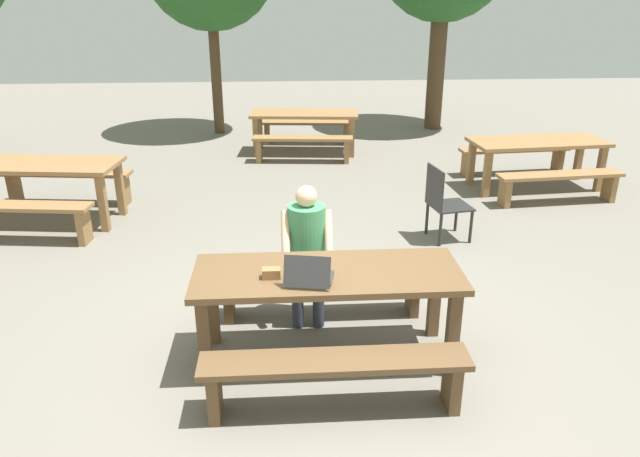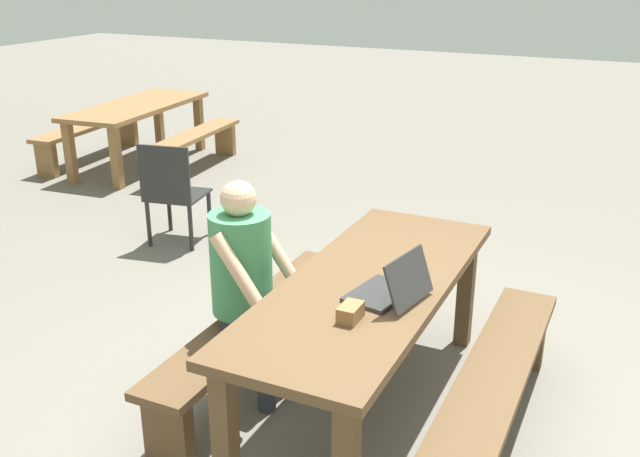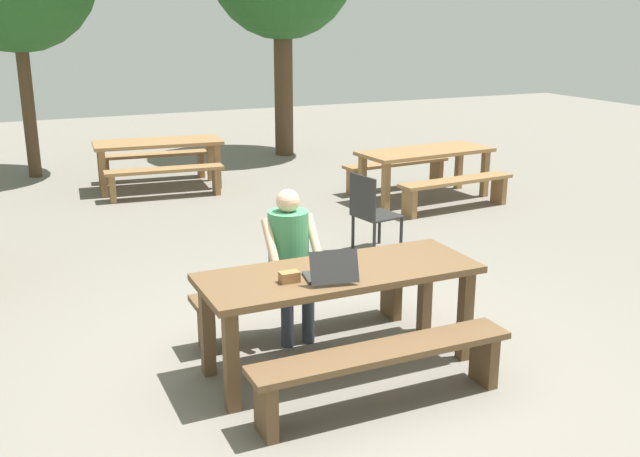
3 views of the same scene
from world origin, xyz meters
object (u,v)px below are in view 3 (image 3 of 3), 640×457
small_pouch (289,277)px  picnic_table_mid (425,157)px  person_seated (290,253)px  picnic_table_front (339,285)px  laptop (331,273)px  picnic_table_rear (158,148)px  plastic_chair (371,212)px

small_pouch → picnic_table_mid: 5.68m
small_pouch → picnic_table_mid: size_ratio=0.07×
person_seated → picnic_table_mid: (3.49, 3.52, -0.11)m
picnic_table_front → laptop: bearing=-131.3°
small_pouch → picnic_table_rear: (0.51, 6.46, -0.19)m
laptop → small_pouch: size_ratio=2.88×
picnic_table_front → plastic_chair: size_ratio=2.33×
plastic_chair → picnic_table_rear: plastic_chair is taller
picnic_table_front → plastic_chair: (1.52, 2.33, -0.19)m
picnic_table_front → picnic_table_rear: size_ratio=1.06×
small_pouch → picnic_table_front: bearing=10.7°
picnic_table_front → laptop: laptop is taller
picnic_table_mid → plastic_chair: bearing=-140.1°
plastic_chair → picnic_table_rear: size_ratio=0.46×
picnic_table_mid → picnic_table_front: bearing=-133.8°
laptop → person_seated: person_seated is taller
picnic_table_front → picnic_table_mid: 5.34m
small_pouch → person_seated: bearing=67.4°
laptop → picnic_table_rear: bearing=-81.3°
picnic_table_front → plastic_chair: 2.79m
picnic_table_front → small_pouch: size_ratio=15.18×
laptop → plastic_chair: laptop is taller
picnic_table_front → laptop: 0.28m
picnic_table_rear → plastic_chair: bearing=-65.2°
laptop → picnic_table_rear: laptop is taller
small_pouch → picnic_table_rear: size_ratio=0.07×
laptop → picnic_table_rear: 6.55m
small_pouch → picnic_table_rear: small_pouch is taller
small_pouch → plastic_chair: 3.12m
plastic_chair → picnic_table_mid: bearing=-55.4°
laptop → picnic_table_mid: laptop is taller
person_seated → picnic_table_mid: bearing=45.3°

